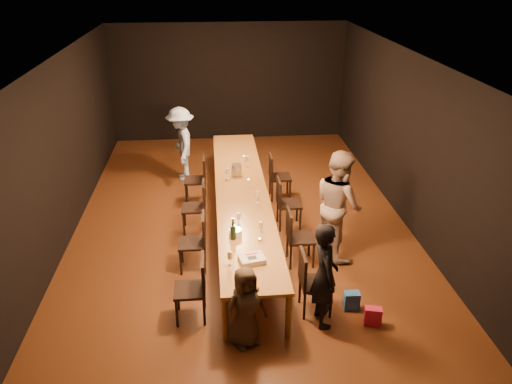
{
  "coord_description": "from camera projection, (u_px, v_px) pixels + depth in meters",
  "views": [
    {
      "loc": [
        -0.47,
        -7.88,
        4.47
      ],
      "look_at": [
        0.2,
        -0.61,
        1.0
      ],
      "focal_mm": 35.0,
      "sensor_mm": 36.0,
      "label": 1
    }
  ],
  "objects": [
    {
      "name": "ice_bucket",
      "position": [
        237.0,
        170.0,
        9.29
      ],
      "size": [
        0.22,
        0.22,
        0.21
      ],
      "primitive_type": "cylinder",
      "rotation": [
        0.0,
        0.0,
        -0.14
      ],
      "color": "#A3A3A7",
      "rests_on": "table"
    },
    {
      "name": "man_blue",
      "position": [
        181.0,
        144.0,
        10.73
      ],
      "size": [
        0.74,
        1.11,
        1.6
      ],
      "primitive_type": "imported",
      "rotation": [
        0.0,
        0.0,
        -1.42
      ],
      "color": "#91B6E1",
      "rests_on": "ground"
    },
    {
      "name": "wineglass_4",
      "position": [
        227.0,
        174.0,
        9.14
      ],
      "size": [
        0.06,
        0.06,
        0.21
      ],
      "primitive_type": null,
      "color": "silver",
      "rests_on": "table"
    },
    {
      "name": "tealight_near",
      "position": [
        260.0,
        240.0,
        7.19
      ],
      "size": [
        0.05,
        0.05,
        0.03
      ],
      "primitive_type": "cylinder",
      "color": "#B2B7B2",
      "rests_on": "table"
    },
    {
      "name": "tealight_far",
      "position": [
        244.0,
        157.0,
        10.16
      ],
      "size": [
        0.05,
        0.05,
        0.03
      ],
      "primitive_type": "cylinder",
      "color": "#B2B7B2",
      "rests_on": "table"
    },
    {
      "name": "wineglass_2",
      "position": [
        239.0,
        219.0,
        7.57
      ],
      "size": [
        0.06,
        0.06,
        0.21
      ],
      "primitive_type": null,
      "color": "silver",
      "rests_on": "table"
    },
    {
      "name": "chair_right_0",
      "position": [
        316.0,
        282.0,
        6.76
      ],
      "size": [
        0.42,
        0.42,
        0.93
      ],
      "primitive_type": null,
      "rotation": [
        0.0,
        0.0,
        -1.57
      ],
      "color": "black",
      "rests_on": "ground"
    },
    {
      "name": "tealight_mid",
      "position": [
        248.0,
        180.0,
        9.08
      ],
      "size": [
        0.05,
        0.05,
        0.03
      ],
      "primitive_type": "cylinder",
      "color": "#B2B7B2",
      "rests_on": "table"
    },
    {
      "name": "chair_right_3",
      "position": [
        280.0,
        176.0,
        9.99
      ],
      "size": [
        0.42,
        0.42,
        0.93
      ],
      "primitive_type": null,
      "rotation": [
        0.0,
        0.0,
        -1.57
      ],
      "color": "black",
      "rests_on": "ground"
    },
    {
      "name": "chair_left_0",
      "position": [
        190.0,
        289.0,
        6.62
      ],
      "size": [
        0.42,
        0.42,
        0.93
      ],
      "primitive_type": null,
      "rotation": [
        0.0,
        0.0,
        1.57
      ],
      "color": "black",
      "rests_on": "ground"
    },
    {
      "name": "plate_stack",
      "position": [
        235.0,
        233.0,
        7.29
      ],
      "size": [
        0.22,
        0.22,
        0.11
      ],
      "primitive_type": "cylinder",
      "rotation": [
        0.0,
        0.0,
        0.18
      ],
      "color": "white",
      "rests_on": "table"
    },
    {
      "name": "gift_bag_red",
      "position": [
        373.0,
        316.0,
        6.62
      ],
      "size": [
        0.25,
        0.17,
        0.26
      ],
      "primitive_type": "cube",
      "rotation": [
        0.0,
        0.0,
        -0.24
      ],
      "color": "#E02150",
      "rests_on": "ground"
    },
    {
      "name": "chair_right_1",
      "position": [
        301.0,
        237.0,
        7.84
      ],
      "size": [
        0.42,
        0.42,
        0.93
      ],
      "primitive_type": null,
      "rotation": [
        0.0,
        0.0,
        -1.57
      ],
      "color": "black",
      "rests_on": "ground"
    },
    {
      "name": "wineglass_1",
      "position": [
        261.0,
        228.0,
        7.32
      ],
      "size": [
        0.06,
        0.06,
        0.21
      ],
      "primitive_type": null,
      "color": "beige",
      "rests_on": "table"
    },
    {
      "name": "wineglass_3",
      "position": [
        257.0,
        197.0,
        8.25
      ],
      "size": [
        0.06,
        0.06,
        0.21
      ],
      "primitive_type": null,
      "color": "beige",
      "rests_on": "table"
    },
    {
      "name": "chair_left_2",
      "position": [
        194.0,
        207.0,
        8.77
      ],
      "size": [
        0.42,
        0.42,
        0.93
      ],
      "primitive_type": null,
      "rotation": [
        0.0,
        0.0,
        1.57
      ],
      "color": "black",
      "rests_on": "ground"
    },
    {
      "name": "birthday_cake",
      "position": [
        252.0,
        259.0,
        6.68
      ],
      "size": [
        0.38,
        0.33,
        0.08
      ],
      "rotation": [
        0.0,
        0.0,
        0.2
      ],
      "color": "white",
      "rests_on": "table"
    },
    {
      "name": "chair_right_2",
      "position": [
        289.0,
        203.0,
        8.91
      ],
      "size": [
        0.42,
        0.42,
        0.93
      ],
      "primitive_type": null,
      "rotation": [
        0.0,
        0.0,
        -1.57
      ],
      "color": "black",
      "rests_on": "ground"
    },
    {
      "name": "chair_left_3",
      "position": [
        195.0,
        180.0,
        9.85
      ],
      "size": [
        0.42,
        0.42,
        0.93
      ],
      "primitive_type": null,
      "rotation": [
        0.0,
        0.0,
        1.57
      ],
      "color": "black",
      "rests_on": "ground"
    },
    {
      "name": "ground",
      "position": [
        242.0,
        228.0,
        9.04
      ],
      "size": [
        10.0,
        10.0,
        0.0
      ],
      "primitive_type": "plane",
      "color": "#402610",
      "rests_on": "ground"
    },
    {
      "name": "chair_left_1",
      "position": [
        192.0,
        242.0,
        7.69
      ],
      "size": [
        0.42,
        0.42,
        0.93
      ],
      "primitive_type": null,
      "rotation": [
        0.0,
        0.0,
        1.57
      ],
      "color": "black",
      "rests_on": "ground"
    },
    {
      "name": "wineglass_0",
      "position": [
        230.0,
        258.0,
        6.59
      ],
      "size": [
        0.06,
        0.06,
        0.21
      ],
      "primitive_type": null,
      "color": "beige",
      "rests_on": "table"
    },
    {
      "name": "room_shell",
      "position": [
        241.0,
        117.0,
        8.15
      ],
      "size": [
        6.04,
        10.04,
        3.02
      ],
      "color": "black",
      "rests_on": "ground"
    },
    {
      "name": "woman_tan",
      "position": [
        338.0,
        204.0,
        7.91
      ],
      "size": [
        0.9,
        1.03,
        1.8
      ],
      "primitive_type": "imported",
      "rotation": [
        0.0,
        0.0,
        1.85
      ],
      "color": "tan",
      "rests_on": "ground"
    },
    {
      "name": "table",
      "position": [
        242.0,
        193.0,
        8.74
      ],
      "size": [
        0.9,
        6.0,
        0.75
      ],
      "color": "olive",
      "rests_on": "ground"
    },
    {
      "name": "champagne_bottle",
      "position": [
        233.0,
        229.0,
        7.16
      ],
      "size": [
        0.1,
        0.1,
        0.34
      ],
      "primitive_type": null,
      "rotation": [
        0.0,
        0.0,
        -0.3
      ],
      "color": "black",
      "rests_on": "table"
    },
    {
      "name": "wineglass_5",
      "position": [
        247.0,
        161.0,
        9.7
      ],
      "size": [
        0.06,
        0.06,
        0.21
      ],
      "primitive_type": null,
      "color": "silver",
      "rests_on": "table"
    },
    {
      "name": "woman_birthday",
      "position": [
        324.0,
        275.0,
        6.42
      ],
      "size": [
        0.4,
        0.57,
        1.49
      ],
      "primitive_type": "imported",
      "rotation": [
        0.0,
        0.0,
        1.66
      ],
      "color": "black",
      "rests_on": "ground"
    },
    {
      "name": "gift_bag_blue",
      "position": [
        351.0,
        301.0,
        6.92
      ],
      "size": [
        0.22,
        0.15,
        0.27
      ],
      "primitive_type": "cube",
      "rotation": [
        0.0,
        0.0,
        -0.03
      ],
      "color": "#255EA4",
      "rests_on": "ground"
    },
    {
      "name": "child",
      "position": [
        246.0,
        307.0,
        6.14
      ],
      "size": [
        0.64,
        0.54,
        1.1
      ],
      "primitive_type": "imported",
      "rotation": [
        0.0,
        0.0,
        0.41
      ],
      "color": "#403324",
      "rests_on": "ground"
    }
  ]
}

